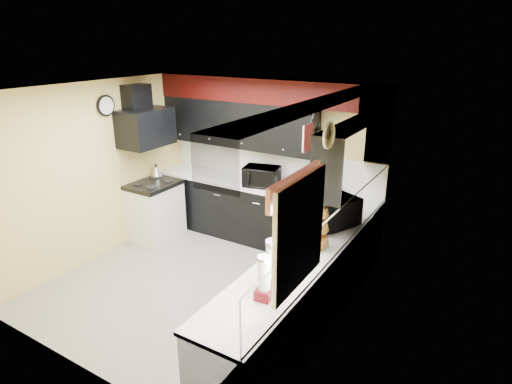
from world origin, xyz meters
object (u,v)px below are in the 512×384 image
kettle (156,172)px  toaster_oven (261,176)px  knife_block (328,189)px  microwave (331,212)px  utensil_crock (311,189)px

kettle → toaster_oven: bearing=14.0°
toaster_oven → knife_block: toaster_oven is taller
knife_block → kettle: knife_block is taller
microwave → kettle: (-3.15, 0.38, -0.11)m
toaster_oven → knife_block: (1.04, 0.08, -0.03)m
toaster_oven → kettle: size_ratio=2.84×
toaster_oven → knife_block: size_ratio=2.11×
toaster_oven → microwave: microwave is taller
knife_block → kettle: bearing=-158.1°
microwave → kettle: size_ratio=3.44×
microwave → toaster_oven: bearing=85.4°
knife_block → kettle: (-2.76, -0.51, -0.06)m
knife_block → microwave: bearing=-54.6°
toaster_oven → utensil_crock: bearing=-11.1°
toaster_oven → kettle: toaster_oven is taller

